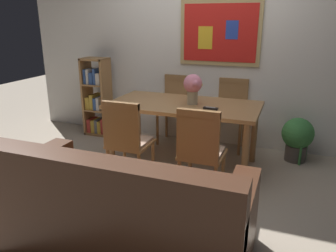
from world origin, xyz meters
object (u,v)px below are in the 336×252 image
object	(u,v)px
dining_chair_far_left	(176,103)
potted_ivy	(297,137)
leather_couch	(121,214)
dining_chair_far_right	(231,108)
flower_vase	(193,86)
dining_chair_near_right	(201,147)
tv_remote	(211,108)
dining_table	(184,111)
bookshelf	(97,100)
dining_chair_near_left	(127,137)

from	to	relation	value
dining_chair_far_left	potted_ivy	bearing A→B (deg)	-5.30
leather_couch	potted_ivy	size ratio (longest dim) A/B	3.27
dining_chair_far_left	dining_chair_far_right	world-z (taller)	same
flower_vase	leather_couch	bearing A→B (deg)	-90.74
dining_chair_far_left	dining_chair_near_right	size ratio (longest dim) A/B	1.00
dining_chair_near_right	leather_couch	distance (m)	0.99
dining_chair_far_left	tv_remote	bearing A→B (deg)	-51.15
dining_chair_near_right	dining_table	bearing A→B (deg)	118.40
dining_table	dining_chair_far_left	xyz separation A→B (m)	(-0.36, 0.72, -0.11)
bookshelf	potted_ivy	world-z (taller)	bookshelf
dining_chair_far_right	tv_remote	bearing A→B (deg)	-94.12
bookshelf	flower_vase	xyz separation A→B (m)	(1.63, -0.59, 0.43)
dining_table	dining_chair_near_left	distance (m)	0.82
dining_chair_near_left	flower_vase	size ratio (longest dim) A/B	2.72
dining_chair_near_right	flower_vase	world-z (taller)	flower_vase
bookshelf	dining_chair_near_right	bearing A→B (deg)	-34.66
dining_chair_near_left	leather_couch	distance (m)	1.03
dining_chair_near_right	potted_ivy	world-z (taller)	dining_chair_near_right
dining_chair_far_right	dining_table	bearing A→B (deg)	-118.77
dining_chair_near_right	flower_vase	distance (m)	0.90
dining_chair_near_right	flower_vase	size ratio (longest dim) A/B	2.72
potted_ivy	flower_vase	world-z (taller)	flower_vase
dining_chair_far_right	dining_chair_near_right	xyz separation A→B (m)	(-0.00, -1.48, 0.00)
tv_remote	flower_vase	bearing A→B (deg)	148.99
dining_chair_far_left	dining_chair_far_right	distance (m)	0.76
dining_chair_near_left	dining_chair_far_left	size ratio (longest dim) A/B	1.00
dining_chair_near_left	leather_couch	size ratio (longest dim) A/B	0.51
dining_chair_far_left	potted_ivy	distance (m)	1.62
dining_chair_far_left	dining_table	bearing A→B (deg)	-63.58
dining_table	flower_vase	bearing A→B (deg)	-1.22
dining_chair_far_left	bookshelf	size ratio (longest dim) A/B	0.81
bookshelf	flower_vase	world-z (taller)	bookshelf
dining_chair_near_left	bookshelf	xyz separation A→B (m)	(-1.18, 1.33, -0.03)
leather_couch	flower_vase	distance (m)	1.76
dining_table	dining_chair_far_left	world-z (taller)	dining_chair_far_left
leather_couch	bookshelf	bearing A→B (deg)	125.61
dining_chair_far_left	dining_chair_near_left	bearing A→B (deg)	-89.71
tv_remote	dining_chair_far_left	bearing A→B (deg)	128.85
dining_chair_near_right	bookshelf	size ratio (longest dim) A/B	0.81
dining_chair_near_right	leather_couch	bearing A→B (deg)	-109.81
dining_table	bookshelf	bearing A→B (deg)	158.93
dining_chair_near_right	leather_couch	size ratio (longest dim) A/B	0.51
leather_couch	tv_remote	size ratio (longest dim) A/B	11.38
dining_chair_far_right	leather_couch	world-z (taller)	dining_chair_far_right
leather_couch	tv_remote	bearing A→B (deg)	80.08
dining_chair_near_left	dining_chair_near_right	bearing A→B (deg)	-0.71
dining_table	dining_chair_near_left	size ratio (longest dim) A/B	1.84
dining_table	leather_couch	distance (m)	1.69
dining_table	tv_remote	xyz separation A→B (m)	(0.34, -0.15, 0.10)
dining_chair_near_left	tv_remote	size ratio (longest dim) A/B	5.75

